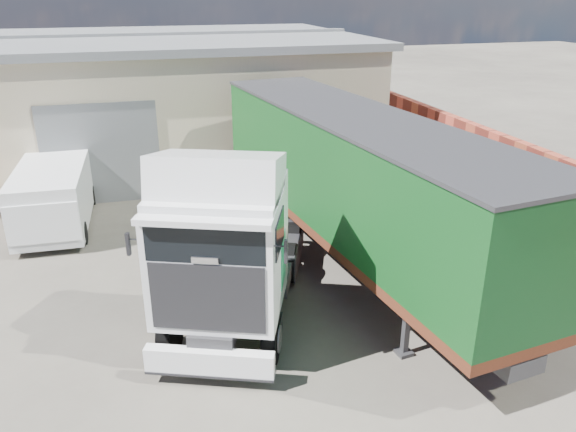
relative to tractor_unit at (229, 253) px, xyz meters
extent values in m
plane|color=#2A2722|center=(-0.84, -0.83, -1.86)|extent=(120.00, 120.00, 0.00)
cube|color=#B6A88C|center=(-6.84, 15.17, 0.64)|extent=(30.00, 12.00, 5.00)
cube|color=#585B5D|center=(-2.84, 9.15, -0.06)|extent=(4.00, 0.08, 3.60)
cube|color=#993327|center=(10.66, 5.17, -0.61)|extent=(0.35, 26.00, 2.50)
cylinder|color=black|center=(-0.46, -1.11, -1.34)|extent=(2.66, 1.90, 1.05)
cylinder|color=black|center=(0.87, 2.10, -1.34)|extent=(2.71, 1.92, 1.05)
cylinder|color=black|center=(1.39, 3.39, -1.34)|extent=(2.71, 1.92, 1.05)
cube|color=#2D2D30|center=(0.45, 1.09, -0.97)|extent=(3.32, 6.40, 0.30)
cube|color=silver|center=(-0.81, -1.98, -1.32)|extent=(2.44, 1.19, 0.55)
cube|color=silver|center=(-0.32, -0.79, 0.40)|extent=(3.16, 3.06, 2.43)
cube|color=black|center=(-0.76, -1.84, 0.02)|extent=(2.04, 0.89, 1.39)
cube|color=black|center=(-0.75, -1.83, 1.12)|extent=(2.08, 0.90, 0.74)
cube|color=silver|center=(-0.25, -0.60, 1.96)|extent=(3.01, 2.72, 1.22)
cube|color=#0D5F38|center=(-1.33, 0.05, 0.12)|extent=(0.29, 0.69, 1.09)
cube|color=#0D5F38|center=(0.98, -0.89, 0.12)|extent=(0.29, 0.69, 1.09)
cylinder|color=#2D2D30|center=(0.94, 2.29, -0.76)|extent=(1.43, 1.43, 0.12)
cube|color=#2D2D30|center=(3.30, -2.12, -1.28)|extent=(0.36, 0.36, 1.17)
cube|color=#2D2D30|center=(5.20, -1.89, -1.28)|extent=(0.36, 0.36, 1.17)
cylinder|color=black|center=(3.26, 6.30, -1.30)|extent=(2.83, 1.44, 1.13)
cube|color=#2D2D30|center=(3.77, 2.02, -0.90)|extent=(2.35, 12.80, 0.37)
cube|color=#542113|center=(3.77, 2.02, -0.55)|extent=(4.15, 13.01, 0.26)
cube|color=black|center=(3.77, 2.02, 0.96)|extent=(4.15, 13.01, 2.77)
cube|color=#2D2D30|center=(3.77, 2.02, 2.37)|extent=(4.22, 13.08, 0.09)
cylinder|color=black|center=(-4.41, 5.68, -1.51)|extent=(2.08, 0.79, 0.70)
cylinder|color=black|center=(-4.27, 9.09, -1.51)|extent=(2.08, 0.79, 0.70)
cube|color=silver|center=(-4.34, 7.38, -0.74)|extent=(2.23, 4.99, 1.82)
cube|color=silver|center=(-4.43, 5.36, -0.80)|extent=(2.01, 1.04, 1.17)
cube|color=black|center=(-4.42, 5.57, -0.21)|extent=(1.87, 0.16, 0.64)
camera|label=1|loc=(-1.85, -10.98, 5.40)|focal=35.00mm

